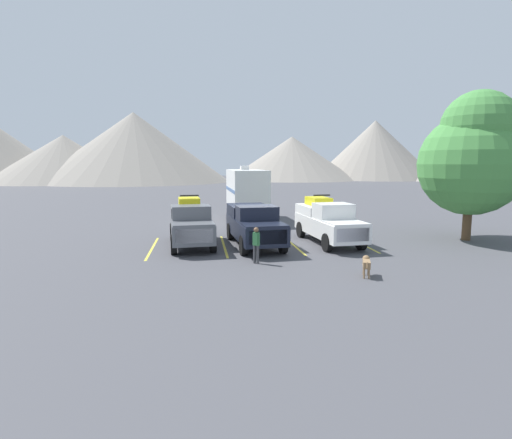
{
  "coord_description": "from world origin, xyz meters",
  "views": [
    {
      "loc": [
        -2.97,
        -21.17,
        4.2
      ],
      "look_at": [
        0.0,
        0.22,
        1.2
      ],
      "focal_mm": 28.46,
      "sensor_mm": 36.0,
      "label": 1
    }
  ],
  "objects_px": {
    "pickup_truck_c": "(327,221)",
    "person_a": "(256,243)",
    "pickup_truck_b": "(254,224)",
    "camper_trailer_a": "(246,192)",
    "dog": "(366,263)",
    "pickup_truck_a": "(191,223)"
  },
  "relations": [
    {
      "from": "pickup_truck_c",
      "to": "camper_trailer_a",
      "type": "height_order",
      "value": "camper_trailer_a"
    },
    {
      "from": "camper_trailer_a",
      "to": "person_a",
      "type": "bearing_deg",
      "value": -94.77
    },
    {
      "from": "pickup_truck_b",
      "to": "camper_trailer_a",
      "type": "bearing_deg",
      "value": 85.78
    },
    {
      "from": "camper_trailer_a",
      "to": "dog",
      "type": "height_order",
      "value": "camper_trailer_a"
    },
    {
      "from": "camper_trailer_a",
      "to": "dog",
      "type": "xyz_separation_m",
      "value": [
        2.73,
        -15.62,
        -1.61
      ]
    },
    {
      "from": "dog",
      "to": "pickup_truck_c",
      "type": "bearing_deg",
      "value": 85.06
    },
    {
      "from": "pickup_truck_c",
      "to": "person_a",
      "type": "xyz_separation_m",
      "value": [
        -4.39,
        -4.06,
        -0.27
      ]
    },
    {
      "from": "pickup_truck_b",
      "to": "camper_trailer_a",
      "type": "distance_m",
      "value": 9.39
    },
    {
      "from": "pickup_truck_c",
      "to": "dog",
      "type": "distance_m",
      "value": 6.6
    },
    {
      "from": "pickup_truck_b",
      "to": "person_a",
      "type": "distance_m",
      "value": 3.86
    },
    {
      "from": "person_a",
      "to": "camper_trailer_a",
      "type": "bearing_deg",
      "value": 85.23
    },
    {
      "from": "pickup_truck_a",
      "to": "pickup_truck_b",
      "type": "xyz_separation_m",
      "value": [
        3.21,
        -0.46,
        -0.05
      ]
    },
    {
      "from": "pickup_truck_b",
      "to": "camper_trailer_a",
      "type": "xyz_separation_m",
      "value": [
        0.69,
        9.32,
        0.97
      ]
    },
    {
      "from": "pickup_truck_a",
      "to": "dog",
      "type": "height_order",
      "value": "pickup_truck_a"
    },
    {
      "from": "camper_trailer_a",
      "to": "person_a",
      "type": "height_order",
      "value": "camper_trailer_a"
    },
    {
      "from": "pickup_truck_b",
      "to": "dog",
      "type": "xyz_separation_m",
      "value": [
        3.42,
        -6.3,
        -0.63
      ]
    },
    {
      "from": "pickup_truck_c",
      "to": "camper_trailer_a",
      "type": "distance_m",
      "value": 9.7
    },
    {
      "from": "pickup_truck_b",
      "to": "dog",
      "type": "bearing_deg",
      "value": -61.53
    },
    {
      "from": "pickup_truck_a",
      "to": "pickup_truck_b",
      "type": "relative_size",
      "value": 0.91
    },
    {
      "from": "pickup_truck_b",
      "to": "pickup_truck_c",
      "type": "relative_size",
      "value": 1.0
    },
    {
      "from": "pickup_truck_a",
      "to": "person_a",
      "type": "relative_size",
      "value": 3.48
    },
    {
      "from": "pickup_truck_a",
      "to": "pickup_truck_b",
      "type": "bearing_deg",
      "value": -8.25
    }
  ]
}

